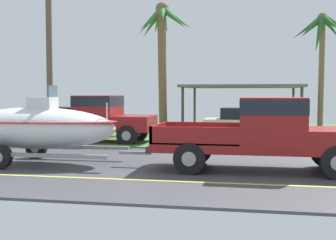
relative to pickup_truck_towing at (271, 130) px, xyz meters
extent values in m
cube|color=#424247|center=(-0.21, -0.04, -1.08)|extent=(36.00, 8.00, 0.06)
cube|color=#477538|center=(-0.21, 10.96, -1.06)|extent=(36.00, 14.00, 0.11)
cube|color=#DBCC4C|center=(-0.21, -1.84, -1.05)|extent=(34.20, 0.12, 0.01)
cube|color=maroon|center=(-0.34, 0.00, -0.42)|extent=(5.34, 1.97, 0.22)
cube|color=maroon|center=(1.58, 0.00, -0.12)|extent=(1.50, 1.97, 0.38)
cube|color=maroon|center=(0.04, 0.00, 0.27)|extent=(1.60, 1.97, 1.17)
cube|color=black|center=(0.04, 0.00, 0.63)|extent=(1.62, 1.99, 0.38)
cube|color=#621111|center=(-1.89, 0.00, -0.29)|extent=(2.24, 1.97, 0.04)
cube|color=maroon|center=(-1.89, 0.94, -0.09)|extent=(2.24, 0.08, 0.45)
cube|color=maroon|center=(-1.89, -0.94, -0.09)|extent=(2.24, 0.08, 0.45)
cube|color=maroon|center=(-2.97, 0.00, -0.09)|extent=(0.08, 1.97, 0.45)
cube|color=#333338|center=(-3.07, 0.00, -0.48)|extent=(0.12, 1.77, 0.16)
sphere|color=#B2B2B7|center=(-3.19, 0.00, -0.43)|extent=(0.10, 0.10, 0.10)
cylinder|color=black|center=(1.51, 0.87, -0.65)|extent=(0.80, 0.28, 0.80)
cylinder|color=#9E9EA3|center=(1.51, 0.87, -0.65)|extent=(0.36, 0.29, 0.36)
cylinder|color=black|center=(-2.00, 0.87, -0.65)|extent=(0.80, 0.28, 0.80)
cylinder|color=#9E9EA3|center=(-2.00, 0.87, -0.65)|extent=(0.36, 0.29, 0.36)
cylinder|color=black|center=(-2.00, -0.87, -0.65)|extent=(0.80, 0.28, 0.80)
cylinder|color=#9E9EA3|center=(-2.00, -0.87, -0.65)|extent=(0.36, 0.29, 0.36)
cube|color=gray|center=(-3.64, 0.00, -0.67)|extent=(0.90, 0.10, 0.08)
cube|color=gray|center=(-6.60, 0.96, -0.67)|extent=(5.02, 0.12, 0.10)
cube|color=gray|center=(-6.60, -0.96, -0.67)|extent=(5.02, 0.12, 0.10)
cylinder|color=black|center=(-7.10, 1.02, -0.73)|extent=(0.64, 0.22, 0.64)
cylinder|color=#9E9EA3|center=(-7.10, 1.02, -0.73)|extent=(0.29, 0.23, 0.29)
cylinder|color=black|center=(-7.10, -1.02, -0.73)|extent=(0.64, 0.22, 0.64)
cylinder|color=#9E9EA3|center=(-7.10, -1.02, -0.73)|extent=(0.29, 0.23, 0.29)
ellipsoid|color=silver|center=(-6.60, 0.00, -0.03)|extent=(4.80, 1.80, 1.19)
ellipsoid|color=#B22626|center=(-6.60, 0.00, 0.18)|extent=(4.89, 1.83, 0.12)
cube|color=silver|center=(-6.36, 0.00, 0.53)|extent=(0.70, 0.60, 0.65)
cube|color=slate|center=(-6.06, 0.00, 1.01)|extent=(0.06, 0.56, 0.36)
cylinder|color=silver|center=(-4.44, 0.00, 0.46)|extent=(0.04, 0.04, 0.50)
cube|color=maroon|center=(-7.02, 5.50, -0.42)|extent=(5.26, 1.93, 0.22)
cube|color=maroon|center=(-5.13, 5.50, -0.12)|extent=(1.47, 1.93, 0.38)
cube|color=maroon|center=(-6.65, 5.50, 0.28)|extent=(1.58, 1.93, 1.19)
cube|color=black|center=(-6.65, 5.50, 0.64)|extent=(1.60, 1.95, 0.38)
cube|color=#621111|center=(-8.55, 5.50, -0.29)|extent=(2.21, 1.93, 0.04)
cube|color=maroon|center=(-8.55, 6.42, -0.09)|extent=(2.21, 0.08, 0.45)
cube|color=maroon|center=(-8.55, 4.58, -0.09)|extent=(2.21, 0.08, 0.45)
cube|color=maroon|center=(-9.61, 5.50, -0.09)|extent=(0.08, 1.93, 0.45)
cube|color=#333338|center=(-9.71, 5.50, -0.48)|extent=(0.12, 1.74, 0.16)
sphere|color=#B2B2B7|center=(-9.83, 5.50, -0.43)|extent=(0.10, 0.10, 0.10)
cylinder|color=black|center=(-5.20, 6.35, -0.65)|extent=(0.80, 0.28, 0.80)
cylinder|color=#9E9EA3|center=(-5.20, 6.35, -0.65)|extent=(0.36, 0.29, 0.36)
cylinder|color=black|center=(-5.20, 4.65, -0.65)|extent=(0.80, 0.28, 0.80)
cylinder|color=#9E9EA3|center=(-5.20, 4.65, -0.65)|extent=(0.36, 0.29, 0.36)
cylinder|color=black|center=(-8.66, 6.35, -0.65)|extent=(0.80, 0.28, 0.80)
cylinder|color=#9E9EA3|center=(-8.66, 6.35, -0.65)|extent=(0.36, 0.29, 0.36)
cylinder|color=black|center=(-8.66, 4.65, -0.65)|extent=(0.80, 0.28, 0.80)
cylinder|color=#9E9EA3|center=(-8.66, 4.65, -0.65)|extent=(0.36, 0.29, 0.36)
cube|color=#B21E19|center=(-9.50, 8.03, -0.52)|extent=(4.58, 1.86, 0.70)
cube|color=black|center=(-9.72, 8.03, 0.08)|extent=(2.56, 1.71, 0.50)
cylinder|color=black|center=(-7.94, 8.87, -0.72)|extent=(0.66, 0.22, 0.66)
cylinder|color=#9E9EA3|center=(-7.94, 8.87, -0.72)|extent=(0.30, 0.23, 0.30)
cylinder|color=black|center=(-7.94, 7.19, -0.72)|extent=(0.66, 0.22, 0.66)
cylinder|color=#9E9EA3|center=(-7.94, 7.19, -0.72)|extent=(0.30, 0.23, 0.30)
cylinder|color=black|center=(-11.05, 8.87, -0.72)|extent=(0.66, 0.22, 0.66)
cylinder|color=#9E9EA3|center=(-11.05, 8.87, -0.72)|extent=(0.30, 0.23, 0.30)
cylinder|color=black|center=(-11.05, 7.19, -0.72)|extent=(0.66, 0.22, 0.66)
cylinder|color=#9E9EA3|center=(-11.05, 7.19, -0.72)|extent=(0.30, 0.23, 0.30)
cube|color=beige|center=(-0.41, 8.38, -0.52)|extent=(4.39, 1.79, 0.70)
cube|color=black|center=(-0.63, 8.38, 0.08)|extent=(2.46, 1.65, 0.50)
cylinder|color=black|center=(1.08, 9.19, -0.72)|extent=(0.66, 0.22, 0.66)
cylinder|color=#9E9EA3|center=(1.08, 9.19, -0.72)|extent=(0.30, 0.23, 0.30)
cylinder|color=black|center=(1.08, 7.58, -0.72)|extent=(0.66, 0.22, 0.66)
cylinder|color=#9E9EA3|center=(1.08, 7.58, -0.72)|extent=(0.30, 0.23, 0.30)
cylinder|color=black|center=(-1.90, 9.19, -0.72)|extent=(0.66, 0.22, 0.66)
cylinder|color=#9E9EA3|center=(-1.90, 9.19, -0.72)|extent=(0.30, 0.23, 0.30)
cylinder|color=black|center=(-1.90, 7.58, -0.72)|extent=(0.66, 0.22, 0.66)
cylinder|color=#9E9EA3|center=(-1.90, 7.58, -0.72)|extent=(0.30, 0.23, 0.30)
cylinder|color=#4C4238|center=(1.86, 15.48, 0.11)|extent=(0.14, 0.14, 2.33)
cylinder|color=#4C4238|center=(1.86, 10.75, 0.11)|extent=(0.14, 0.14, 2.33)
cylinder|color=#4C4238|center=(-4.01, 15.48, 0.11)|extent=(0.14, 0.14, 2.33)
cylinder|color=#4C4238|center=(-4.01, 10.75, 0.11)|extent=(0.14, 0.14, 2.33)
cube|color=#6B665B|center=(-1.07, 13.12, 1.34)|extent=(6.37, 5.23, 0.14)
cylinder|color=brown|center=(-5.02, 10.54, 2.09)|extent=(0.42, 0.90, 6.31)
cone|color=#387A38|center=(-4.42, 10.54, 4.73)|extent=(1.43, 0.35, 1.27)
cone|color=#387A38|center=(-4.40, 11.16, 4.82)|extent=(1.62, 1.60, 1.16)
cone|color=#387A38|center=(-4.99, 11.03, 4.69)|extent=(0.46, 1.29, 1.35)
cone|color=#387A38|center=(-5.36, 11.16, 4.73)|extent=(1.18, 1.68, 1.38)
cone|color=#387A38|center=(-5.58, 10.81, 4.58)|extent=(1.52, 0.99, 1.57)
cone|color=#387A38|center=(-5.55, 10.25, 4.67)|extent=(1.42, 0.99, 1.40)
cone|color=#387A38|center=(-5.50, 9.97, 4.54)|extent=(1.30, 1.49, 1.62)
cone|color=#387A38|center=(-4.86, 9.84, 4.87)|extent=(0.77, 1.68, 1.12)
cone|color=#387A38|center=(-4.48, 10.09, 4.81)|extent=(1.55, 1.38, 1.24)
sphere|color=brown|center=(-5.02, 10.54, 5.24)|extent=(0.67, 0.67, 0.67)
cylinder|color=brown|center=(2.98, 12.36, 1.91)|extent=(0.28, 0.56, 5.94)
cone|color=#286028|center=(3.52, 12.88, 4.35)|extent=(1.42, 1.38, 1.30)
cone|color=#286028|center=(2.91, 13.06, 4.04)|extent=(0.55, 1.72, 1.91)
cone|color=#286028|center=(2.29, 12.85, 4.39)|extent=(1.67, 1.31, 1.23)
cone|color=#286028|center=(2.44, 12.07, 4.34)|extent=(1.50, 1.05, 1.36)
cone|color=#286028|center=(2.85, 11.88, 4.29)|extent=(0.75, 1.38, 1.44)
cone|color=#286028|center=(3.33, 11.73, 4.44)|extent=(1.11, 1.61, 1.18)
sphere|color=brown|center=(2.98, 12.36, 4.87)|extent=(0.45, 0.45, 0.45)
cylinder|color=brown|center=(-8.40, 4.73, 2.68)|extent=(0.24, 0.24, 7.48)
camera|label=1|loc=(-0.45, -11.83, 0.96)|focal=47.78mm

